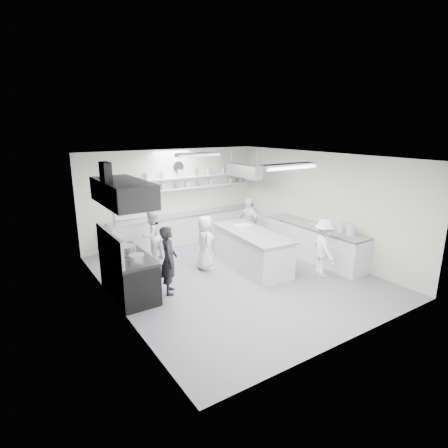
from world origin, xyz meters
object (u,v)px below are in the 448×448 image
prep_island (252,250)px  stove (129,276)px  right_counter (314,242)px  cook_back (152,236)px  cook_stove (169,260)px  back_counter (187,228)px

prep_island → stove: bearing=-177.5°
right_counter → prep_island: bearing=166.7°
prep_island → cook_back: size_ratio=1.76×
right_counter → cook_back: cook_back is taller
right_counter → cook_stove: cook_stove is taller
stove → prep_island: 3.34m
right_counter → cook_stove: size_ratio=2.09×
prep_island → cook_stove: bearing=-169.3°
stove → back_counter: size_ratio=0.36×
right_counter → cook_back: (-3.96, 2.41, 0.25)m
back_counter → prep_island: prep_island is taller
back_counter → cook_stove: size_ratio=3.17×
cook_stove → stove: bearing=87.6°
stove → prep_island: prep_island is taller
stove → right_counter: bearing=-6.5°
right_counter → cook_back: bearing=148.7°
cook_stove → cook_back: size_ratio=1.09×
stove → right_counter: 5.28m
back_counter → cook_stove: (-2.10, -3.20, 0.33)m
stove → cook_back: size_ratio=1.25×
stove → cook_stove: bearing=-26.2°
back_counter → cook_stove: cook_stove is taller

